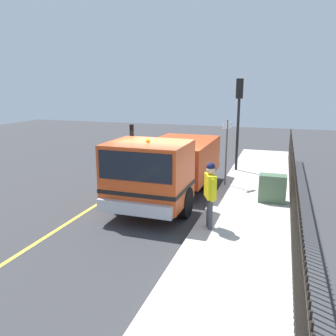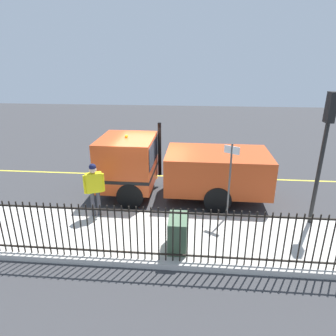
# 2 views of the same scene
# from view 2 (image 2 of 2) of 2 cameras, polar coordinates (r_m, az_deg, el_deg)

# --- Properties ---
(ground_plane) EXTENTS (47.02, 47.02, 0.00)m
(ground_plane) POSITION_cam_2_polar(r_m,az_deg,el_deg) (11.72, -2.98, -5.52)
(ground_plane) COLOR #38383A
(ground_plane) RESTS_ON ground
(sidewalk_slab) EXTENTS (2.74, 21.37, 0.17)m
(sidewalk_slab) POSITION_cam_2_polar(r_m,az_deg,el_deg) (9.23, -5.46, -12.74)
(sidewalk_slab) COLOR beige
(sidewalk_slab) RESTS_ON ground
(lane_marking) EXTENTS (0.12, 19.24, 0.01)m
(lane_marking) POSITION_cam_2_polar(r_m,az_deg,el_deg) (13.73, -1.71, -1.49)
(lane_marking) COLOR yellow
(lane_marking) RESTS_ON ground
(work_truck) EXTENTS (2.46, 6.47, 2.69)m
(work_truck) POSITION_cam_2_polar(r_m,az_deg,el_deg) (11.25, 0.45, 0.54)
(work_truck) COLOR #D84C1E
(work_truck) RESTS_ON ground
(worker_standing) EXTENTS (0.42, 0.62, 1.83)m
(worker_standing) POSITION_cam_2_polar(r_m,az_deg,el_deg) (9.87, -13.93, -3.08)
(worker_standing) COLOR yellow
(worker_standing) RESTS_ON sidewalk_slab
(iron_fence) EXTENTS (0.04, 18.20, 1.53)m
(iron_fence) POSITION_cam_2_polar(r_m,az_deg,el_deg) (7.80, -7.25, -12.18)
(iron_fence) COLOR black
(iron_fence) RESTS_ON sidewalk_slab
(traffic_light_near) EXTENTS (0.31, 0.22, 4.06)m
(traffic_light_near) POSITION_cam_2_polar(r_m,az_deg,el_deg) (9.72, 27.91, 5.76)
(traffic_light_near) COLOR black
(traffic_light_near) RESTS_ON sidewalk_slab
(utility_cabinet) EXTENTS (0.87, 0.49, 0.92)m
(utility_cabinet) POSITION_cam_2_polar(r_m,az_deg,el_deg) (8.32, 1.86, -12.25)
(utility_cabinet) COLOR #4C6B4C
(utility_cabinet) RESTS_ON sidewalk_slab
(traffic_cone) EXTENTS (0.43, 0.43, 0.62)m
(traffic_cone) POSITION_cam_2_polar(r_m,az_deg,el_deg) (13.41, -2.94, -0.66)
(traffic_cone) COLOR orange
(traffic_cone) RESTS_ON ground
(street_sign) EXTENTS (0.29, 0.44, 2.51)m
(street_sign) POSITION_cam_2_polar(r_m,az_deg,el_deg) (9.50, 11.77, -0.97)
(street_sign) COLOR #4C4C4C
(street_sign) RESTS_ON sidewalk_slab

